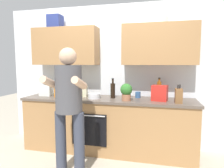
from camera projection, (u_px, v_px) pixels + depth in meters
The scene contains 16 objects.
ground_plane at pixel (108, 150), 3.31m from camera, with size 12.00×12.00×0.00m, color #B2A893.
back_wall_unit at pixel (111, 62), 3.42m from camera, with size 4.00×0.38×2.50m.
counter at pixel (107, 124), 3.26m from camera, with size 2.84×0.67×0.90m.
person_standing at pixel (69, 102), 2.48m from camera, with size 0.49×0.45×1.67m.
bottle_soy at pixel (113, 90), 3.22m from camera, with size 0.08×0.08×0.33m.
bottle_juice at pixel (56, 89), 3.30m from camera, with size 0.08×0.08×0.33m.
bottle_water at pixel (56, 87), 3.65m from camera, with size 0.08×0.08×0.31m.
bottle_syrup at pixel (159, 89), 3.20m from camera, with size 0.07×0.07×0.34m.
bottle_soda at pixel (77, 90), 3.18m from camera, with size 0.05×0.05×0.33m.
cup_tea at pixel (138, 95), 3.26m from camera, with size 0.09×0.09×0.10m, color #33598C.
mixing_bowl at pixel (94, 96), 3.19m from camera, with size 0.20×0.20×0.08m, color silver.
knife_block at pixel (179, 96), 2.82m from camera, with size 0.10×0.14×0.27m.
potted_herb at pixel (126, 91), 3.00m from camera, with size 0.19×0.19×0.27m.
grocery_bag_crisps at pixel (160, 93), 2.98m from camera, with size 0.23×0.16×0.24m, color red.
grocery_bag_rice at pixel (80, 91), 3.39m from camera, with size 0.26×0.16×0.18m, color beige.
grocery_bag_produce at pixel (46, 91), 3.46m from camera, with size 0.21×0.15×0.18m, color silver.
Camera 1 is at (0.79, -3.07, 1.48)m, focal length 31.11 mm.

